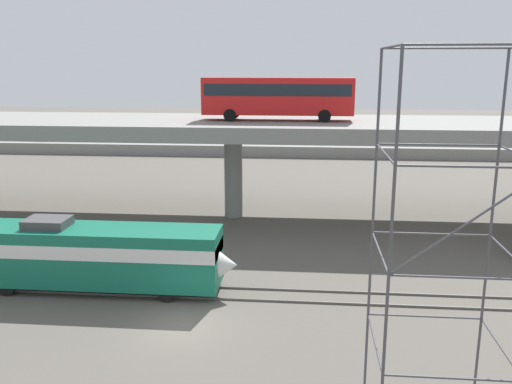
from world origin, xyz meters
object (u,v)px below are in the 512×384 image
object	(u,v)px
scaffolding_tower	(447,240)
parked_car_3	(502,138)
parked_car_0	(318,138)
parked_car_1	(101,134)
parked_car_2	(442,136)
train_locomotive	(105,253)
parked_car_4	(50,135)
transit_bus_on_overpass	(278,95)

from	to	relation	value
scaffolding_tower	parked_car_3	world-z (taller)	scaffolding_tower
parked_car_0	parked_car_3	world-z (taller)	same
parked_car_1	parked_car_2	world-z (taller)	same
train_locomotive	scaffolding_tower	world-z (taller)	scaffolding_tower
scaffolding_tower	parked_car_2	xyz separation A→B (m)	(14.91, 63.42, -4.83)
train_locomotive	scaffolding_tower	size ratio (longest dim) A/B	1.17
scaffolding_tower	parked_car_0	size ratio (longest dim) A/B	2.98
parked_car_0	parked_car_4	distance (m)	39.37
transit_bus_on_overpass	parked_car_1	size ratio (longest dim) A/B	2.95
scaffolding_tower	parked_car_3	size ratio (longest dim) A/B	2.97
scaffolding_tower	parked_car_4	world-z (taller)	scaffolding_tower
parked_car_0	parked_car_4	bearing A→B (deg)	-179.00
train_locomotive	parked_car_0	xyz separation A→B (m)	(12.96, 49.61, 0.09)
train_locomotive	parked_car_4	bearing A→B (deg)	118.35
parked_car_4	parked_car_3	bearing A→B (deg)	1.92
parked_car_0	scaffolding_tower	bearing A→B (deg)	-87.27
parked_car_2	scaffolding_tower	bearing A→B (deg)	-103.23
parked_car_3	scaffolding_tower	bearing A→B (deg)	-110.19
parked_car_0	parked_car_2	world-z (taller)	same
transit_bus_on_overpass	train_locomotive	bearing A→B (deg)	-119.27
parked_car_0	parked_car_1	world-z (taller)	same
parked_car_2	parked_car_4	size ratio (longest dim) A/B	0.98
parked_car_2	parked_car_4	world-z (taller)	same
parked_car_0	parked_car_4	size ratio (longest dim) A/B	1.03
train_locomotive	parked_car_0	distance (m)	51.28
scaffolding_tower	parked_car_0	distance (m)	60.87
parked_car_3	parked_car_4	bearing A→B (deg)	-178.08
parked_car_0	parked_car_2	size ratio (longest dim) A/B	1.06
parked_car_2	parked_car_1	bearing A→B (deg)	-178.26
train_locomotive	parked_car_1	world-z (taller)	train_locomotive
transit_bus_on_overpass	parked_car_1	bearing A→B (deg)	128.97
parked_car_1	parked_car_2	bearing A→B (deg)	-178.26
transit_bus_on_overpass	parked_car_0	size ratio (longest dim) A/B	2.69
parked_car_1	transit_bus_on_overpass	bearing A→B (deg)	128.97
train_locomotive	parked_car_2	xyz separation A→B (m)	(30.77, 52.43, 0.09)
parked_car_0	parked_car_1	distance (m)	32.35
scaffolding_tower	parked_car_4	size ratio (longest dim) A/B	3.07
train_locomotive	parked_car_4	xyz separation A→B (m)	(-26.40, 48.93, 0.09)
transit_bus_on_overpass	scaffolding_tower	bearing A→B (deg)	-75.56
scaffolding_tower	parked_car_0	world-z (taller)	scaffolding_tower
train_locomotive	parked_car_1	bearing A→B (deg)	110.83
parked_car_1	parked_car_2	distance (m)	50.15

